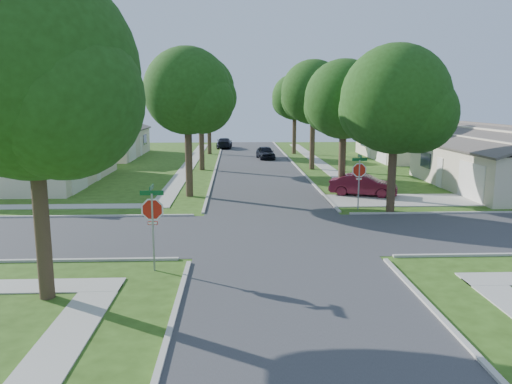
{
  "coord_description": "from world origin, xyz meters",
  "views": [
    {
      "loc": [
        -1.89,
        -21.28,
        5.74
      ],
      "look_at": [
        -0.93,
        1.48,
        1.6
      ],
      "focal_mm": 35.0,
      "sensor_mm": 36.0,
      "label": 1
    }
  ],
  "objects_px": {
    "tree_e_far": "(295,99)",
    "tree_w_near": "(188,95)",
    "stop_sign_sw": "(152,213)",
    "car_curb_west": "(224,143)",
    "house_ne_far": "(410,143)",
    "house_nw_far": "(101,142)",
    "tree_e_near": "(345,103)",
    "tree_ne_corner": "(396,104)",
    "stop_sign_ne": "(359,172)",
    "house_ne_near": "(503,166)",
    "tree_w_mid": "(201,92)",
    "tree_w_far": "(209,104)",
    "car_driveway": "(363,185)",
    "car_curb_east": "(265,153)",
    "tree_sw_corner": "(33,82)",
    "tree_e_mid": "(314,95)",
    "house_nw_near": "(39,161)"
  },
  "relations": [
    {
      "from": "tree_w_near",
      "to": "tree_sw_corner",
      "type": "height_order",
      "value": "tree_sw_corner"
    },
    {
      "from": "tree_e_far",
      "to": "house_nw_near",
      "type": "height_order",
      "value": "tree_e_far"
    },
    {
      "from": "tree_e_mid",
      "to": "house_ne_near",
      "type": "relative_size",
      "value": 0.68
    },
    {
      "from": "car_curb_east",
      "to": "tree_sw_corner",
      "type": "bearing_deg",
      "value": -110.54
    },
    {
      "from": "tree_e_near",
      "to": "tree_ne_corner",
      "type": "bearing_deg",
      "value": -71.47
    },
    {
      "from": "tree_ne_corner",
      "to": "car_curb_east",
      "type": "xyz_separation_m",
      "value": [
        -5.16,
        24.79,
        -4.95
      ]
    },
    {
      "from": "tree_ne_corner",
      "to": "house_nw_far",
      "type": "relative_size",
      "value": 0.64
    },
    {
      "from": "tree_e_far",
      "to": "tree_w_near",
      "type": "relative_size",
      "value": 0.97
    },
    {
      "from": "tree_w_near",
      "to": "house_nw_near",
      "type": "xyz_separation_m",
      "value": [
        -11.35,
        5.99,
        -4.6
      ]
    },
    {
      "from": "tree_w_mid",
      "to": "tree_sw_corner",
      "type": "height_order",
      "value": "tree_w_mid"
    },
    {
      "from": "stop_sign_sw",
      "to": "house_nw_far",
      "type": "height_order",
      "value": "house_nw_far"
    },
    {
      "from": "house_nw_far",
      "to": "car_driveway",
      "type": "distance_m",
      "value": 32.05
    },
    {
      "from": "stop_sign_ne",
      "to": "tree_ne_corner",
      "type": "height_order",
      "value": "tree_ne_corner"
    },
    {
      "from": "tree_w_near",
      "to": "car_curb_west",
      "type": "bearing_deg",
      "value": 87.41
    },
    {
      "from": "stop_sign_ne",
      "to": "house_ne_near",
      "type": "bearing_deg",
      "value": 29.14
    },
    {
      "from": "house_ne_near",
      "to": "house_ne_far",
      "type": "height_order",
      "value": "same"
    },
    {
      "from": "tree_e_near",
      "to": "house_nw_far",
      "type": "xyz_separation_m",
      "value": [
        -20.74,
        22.99,
        -4.13
      ]
    },
    {
      "from": "car_driveway",
      "to": "car_curb_west",
      "type": "xyz_separation_m",
      "value": [
        -9.2,
        32.25,
        -0.03
      ]
    },
    {
      "from": "stop_sign_ne",
      "to": "tree_w_mid",
      "type": "relative_size",
      "value": 0.31
    },
    {
      "from": "tree_ne_corner",
      "to": "tree_e_far",
      "type": "bearing_deg",
      "value": 93.09
    },
    {
      "from": "tree_w_near",
      "to": "house_ne_far",
      "type": "relative_size",
      "value": 0.66
    },
    {
      "from": "tree_w_near",
      "to": "tree_ne_corner",
      "type": "relative_size",
      "value": 1.04
    },
    {
      "from": "stop_sign_sw",
      "to": "tree_ne_corner",
      "type": "relative_size",
      "value": 0.34
    },
    {
      "from": "tree_e_near",
      "to": "car_curb_east",
      "type": "distance_m",
      "value": 20.91
    },
    {
      "from": "tree_w_far",
      "to": "tree_e_far",
      "type": "bearing_deg",
      "value": 0.0
    },
    {
      "from": "tree_ne_corner",
      "to": "house_ne_near",
      "type": "distance_m",
      "value": 12.47
    },
    {
      "from": "tree_w_near",
      "to": "tree_e_near",
      "type": "bearing_deg",
      "value": -0.0
    },
    {
      "from": "tree_w_mid",
      "to": "tree_w_far",
      "type": "height_order",
      "value": "tree_w_mid"
    },
    {
      "from": "stop_sign_sw",
      "to": "tree_w_far",
      "type": "distance_m",
      "value": 38.86
    },
    {
      "from": "house_ne_near",
      "to": "tree_e_near",
      "type": "bearing_deg",
      "value": -169.96
    },
    {
      "from": "house_nw_near",
      "to": "tree_e_near",
      "type": "bearing_deg",
      "value": -16.11
    },
    {
      "from": "house_nw_far",
      "to": "tree_e_mid",
      "type": "bearing_deg",
      "value": -27.91
    },
    {
      "from": "tree_sw_corner",
      "to": "car_driveway",
      "type": "height_order",
      "value": "tree_sw_corner"
    },
    {
      "from": "stop_sign_ne",
      "to": "tree_w_mid",
      "type": "distance_m",
      "value": 19.31
    },
    {
      "from": "stop_sign_ne",
      "to": "house_ne_near",
      "type": "distance_m",
      "value": 12.94
    },
    {
      "from": "tree_e_near",
      "to": "tree_ne_corner",
      "type": "relative_size",
      "value": 0.96
    },
    {
      "from": "house_ne_near",
      "to": "car_driveway",
      "type": "bearing_deg",
      "value": -167.06
    },
    {
      "from": "house_nw_far",
      "to": "car_curb_east",
      "type": "height_order",
      "value": "house_nw_far"
    },
    {
      "from": "tree_e_near",
      "to": "tree_e_mid",
      "type": "relative_size",
      "value": 0.9
    },
    {
      "from": "stop_sign_sw",
      "to": "car_curb_west",
      "type": "relative_size",
      "value": 0.67
    },
    {
      "from": "house_nw_far",
      "to": "car_driveway",
      "type": "relative_size",
      "value": 3.33
    },
    {
      "from": "house_nw_near",
      "to": "house_nw_far",
      "type": "distance_m",
      "value": 17.0
    },
    {
      "from": "tree_w_mid",
      "to": "stop_sign_sw",
      "type": "bearing_deg",
      "value": -90.13
    },
    {
      "from": "car_driveway",
      "to": "tree_e_far",
      "type": "bearing_deg",
      "value": 23.22
    },
    {
      "from": "house_ne_far",
      "to": "house_nw_far",
      "type": "distance_m",
      "value": 32.12
    },
    {
      "from": "tree_e_far",
      "to": "house_nw_near",
      "type": "xyz_separation_m",
      "value": [
        -20.75,
        -19.01,
        -4.46
      ]
    },
    {
      "from": "tree_w_far",
      "to": "house_ne_far",
      "type": "distance_m",
      "value": 21.61
    },
    {
      "from": "tree_w_mid",
      "to": "car_driveway",
      "type": "xyz_separation_m",
      "value": [
        10.64,
        -12.31,
        -5.81
      ]
    },
    {
      "from": "tree_sw_corner",
      "to": "house_ne_far",
      "type": "relative_size",
      "value": 0.7
    },
    {
      "from": "tree_w_near",
      "to": "tree_w_far",
      "type": "xyz_separation_m",
      "value": [
        -0.01,
        25.0,
        -0.61
      ]
    }
  ]
}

